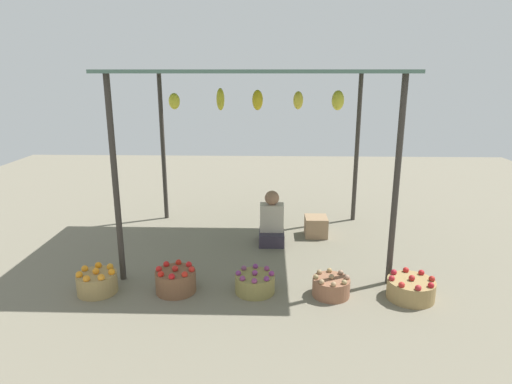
{
  "coord_description": "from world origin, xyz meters",
  "views": [
    {
      "loc": [
        0.17,
        -5.99,
        2.42
      ],
      "look_at": [
        0.0,
        -0.6,
        0.95
      ],
      "focal_mm": 30.99,
      "sensor_mm": 36.0,
      "label": 1
    }
  ],
  "objects": [
    {
      "name": "ground_plane",
      "position": [
        0.0,
        0.0,
        0.0
      ],
      "size": [
        14.0,
        14.0,
        0.0
      ],
      "primitive_type": "plane",
      "color": "slate"
    },
    {
      "name": "market_stall_structure",
      "position": [
        0.01,
        0.0,
        2.27
      ],
      "size": [
        3.48,
        2.62,
        2.44
      ],
      "color": "#38332D",
      "rests_on": "ground"
    },
    {
      "name": "vendor_person",
      "position": [
        0.21,
        0.08,
        0.3
      ],
      "size": [
        0.36,
        0.44,
        0.78
      ],
      "color": "#352E3C",
      "rests_on": "ground"
    },
    {
      "name": "basket_oranges",
      "position": [
        -1.77,
        -1.5,
        0.12
      ],
      "size": [
        0.45,
        0.45,
        0.3
      ],
      "color": "#A08551",
      "rests_on": "ground"
    },
    {
      "name": "basket_red_tomatoes",
      "position": [
        -0.89,
        -1.45,
        0.13
      ],
      "size": [
        0.46,
        0.46,
        0.31
      ],
      "color": "brown",
      "rests_on": "ground"
    },
    {
      "name": "basket_purple_onions",
      "position": [
        0.01,
        -1.44,
        0.11
      ],
      "size": [
        0.45,
        0.45,
        0.27
      ],
      "color": "olive",
      "rests_on": "ground"
    },
    {
      "name": "basket_potatoes",
      "position": [
        0.87,
        -1.5,
        0.11
      ],
      "size": [
        0.42,
        0.42,
        0.26
      ],
      "color": "#8D5D43",
      "rests_on": "ground"
    },
    {
      "name": "basket_red_apples",
      "position": [
        1.74,
        -1.53,
        0.11
      ],
      "size": [
        0.52,
        0.52,
        0.28
      ],
      "color": "#9B7F4D",
      "rests_on": "ground"
    },
    {
      "name": "wooden_crate_near_vendor",
      "position": [
        0.88,
        0.38,
        0.15
      ],
      "size": [
        0.33,
        0.36,
        0.3
      ],
      "primitive_type": "cube",
      "color": "#9C7B59",
      "rests_on": "ground"
    }
  ]
}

